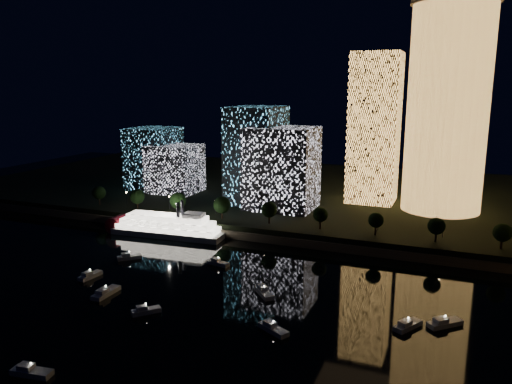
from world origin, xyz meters
TOP-DOWN VIEW (x-y plane):
  - ground at (0.00, 0.00)m, footprint 520.00×520.00m
  - far_bank at (0.00, 160.00)m, footprint 420.00×160.00m
  - seawall at (0.00, 82.00)m, footprint 420.00×6.00m
  - tower_cylindrical at (29.29, 135.84)m, footprint 34.00×34.00m
  - tower_rectangular at (-0.48, 141.53)m, footprint 20.69×20.69m
  - midrise_blocks at (-63.85, 121.33)m, footprint 100.22×40.66m
  - riverboat at (-68.30, 73.50)m, footprint 48.09×13.58m
  - motorboats at (-13.72, 16.63)m, footprint 109.79×79.56m
  - esplanade_trees at (-35.24, 88.00)m, footprint 165.95×6.84m
  - street_lamps at (-34.00, 94.00)m, footprint 132.70×0.70m

SIDE VIEW (x-z plane):
  - ground at x=0.00m, z-range 0.00..0.00m
  - motorboats at x=-13.72m, z-range -0.58..2.20m
  - seawall at x=0.00m, z-range 0.00..3.00m
  - far_bank at x=0.00m, z-range 0.00..5.00m
  - riverboat at x=-68.30m, z-range -3.48..10.82m
  - street_lamps at x=-34.00m, z-range 6.20..11.85m
  - esplanade_trees at x=-35.24m, z-range 6.01..14.93m
  - midrise_blocks at x=-63.85m, z-range 1.04..43.71m
  - tower_rectangular at x=-0.48m, z-range 5.00..70.82m
  - tower_cylindrical at x=29.29m, z-range 5.13..90.07m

